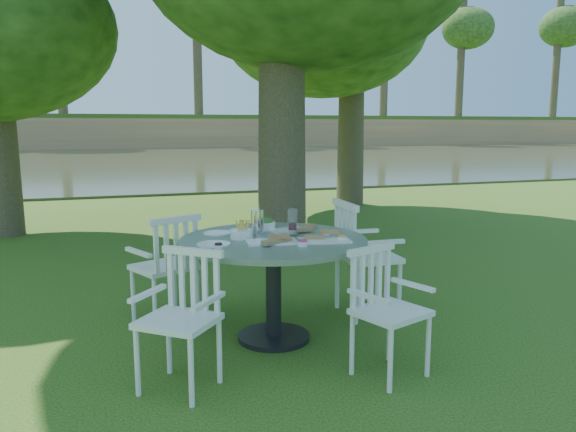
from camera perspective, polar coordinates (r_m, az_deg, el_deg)
name	(u,v)px	position (r m, az deg, el deg)	size (l,w,h in m)	color
ground	(295,313)	(5.08, 0.73, -9.85)	(140.00, 140.00, 0.00)	#21410D
table	(273,258)	(4.31, -1.49, -4.24)	(1.43, 1.43, 0.81)	black
chair_ne	(357,249)	(4.93, 7.07, -3.36)	(0.50, 0.53, 1.01)	white
chair_nw	(170,261)	(4.77, -11.92, -4.51)	(0.61, 0.59, 0.93)	white
chair_sw	(185,307)	(3.67, -10.38, -9.10)	(0.60, 0.60, 0.87)	white
chair_se	(381,300)	(3.84, 9.47, -8.45)	(0.54, 0.52, 0.85)	white
tableware	(266,231)	(4.36, -2.20, -1.50)	(1.13, 0.85, 0.21)	white
river	(134,161)	(27.63, -15.40, 5.36)	(100.00, 28.00, 0.12)	#313620
far_bank	(118,51)	(46.03, -16.86, 15.72)	(100.00, 18.00, 15.20)	#A77B4D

